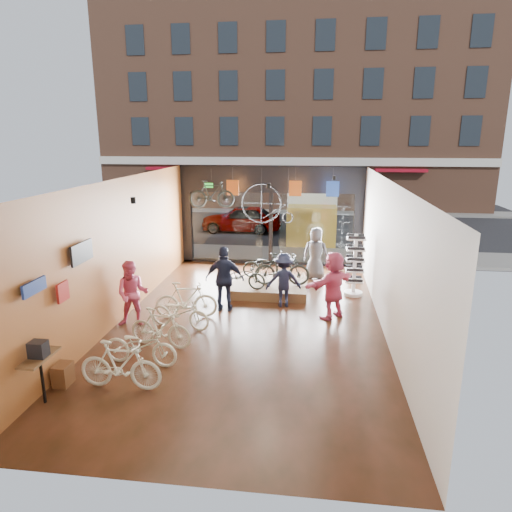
% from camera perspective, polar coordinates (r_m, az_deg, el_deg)
% --- Properties ---
extents(ground_plane, '(7.00, 12.00, 0.04)m').
position_cam_1_polar(ground_plane, '(12.42, -0.84, -8.41)').
color(ground_plane, black).
rests_on(ground_plane, ground).
extents(ceiling, '(7.00, 12.00, 0.04)m').
position_cam_1_polar(ceiling, '(11.48, -0.91, 9.51)').
color(ceiling, black).
rests_on(ceiling, ground).
extents(wall_left, '(0.04, 12.00, 3.80)m').
position_cam_1_polar(wall_left, '(12.77, -16.71, 0.68)').
color(wall_left, '#A25D21').
rests_on(wall_left, ground).
extents(wall_right, '(0.04, 12.00, 3.80)m').
position_cam_1_polar(wall_right, '(11.85, 16.24, -0.35)').
color(wall_right, beige).
rests_on(wall_right, ground).
extents(wall_back, '(7.00, 0.04, 3.80)m').
position_cam_1_polar(wall_back, '(6.27, -8.86, -13.60)').
color(wall_back, beige).
rests_on(wall_back, ground).
extents(storefront, '(7.00, 0.26, 3.80)m').
position_cam_1_polar(storefront, '(17.64, 1.88, 5.04)').
color(storefront, black).
rests_on(storefront, ground).
extents(exit_sign, '(0.35, 0.06, 0.18)m').
position_cam_1_polar(exit_sign, '(17.75, -5.95, 8.78)').
color(exit_sign, '#198C26').
rests_on(exit_sign, storefront).
extents(street_road, '(30.00, 18.00, 0.02)m').
position_cam_1_polar(street_road, '(26.81, 3.67, 4.21)').
color(street_road, black).
rests_on(street_road, ground).
extents(sidewalk_near, '(30.00, 2.40, 0.12)m').
position_cam_1_polar(sidewalk_near, '(19.19, 2.18, 0.21)').
color(sidewalk_near, slate).
rests_on(sidewalk_near, ground).
extents(sidewalk_far, '(30.00, 2.00, 0.12)m').
position_cam_1_polar(sidewalk_far, '(30.73, 4.16, 5.68)').
color(sidewalk_far, slate).
rests_on(sidewalk_far, ground).
extents(opposite_building, '(26.00, 5.00, 14.00)m').
position_cam_1_polar(opposite_building, '(32.92, 4.65, 18.38)').
color(opposite_building, brown).
rests_on(opposite_building, ground).
extents(street_car, '(4.13, 1.66, 1.41)m').
position_cam_1_polar(street_car, '(23.97, -1.85, 4.71)').
color(street_car, gray).
rests_on(street_car, street_road).
extents(box_truck, '(2.27, 6.82, 2.69)m').
position_cam_1_polar(box_truck, '(22.59, 7.01, 5.64)').
color(box_truck, silver).
rests_on(box_truck, street_road).
extents(floor_bike_1, '(1.70, 0.51, 1.01)m').
position_cam_1_polar(floor_bike_1, '(9.59, -16.60, -12.93)').
color(floor_bike_1, beige).
rests_on(floor_bike_1, ground_plane).
extents(floor_bike_2, '(1.74, 0.74, 0.89)m').
position_cam_1_polar(floor_bike_2, '(10.44, -14.24, -10.80)').
color(floor_bike_2, beige).
rests_on(floor_bike_2, ground_plane).
extents(floor_bike_3, '(1.64, 0.73, 0.95)m').
position_cam_1_polar(floor_bike_3, '(11.15, -11.87, -8.76)').
color(floor_bike_3, beige).
rests_on(floor_bike_3, ground_plane).
extents(floor_bike_4, '(1.74, 0.90, 0.87)m').
position_cam_1_polar(floor_bike_4, '(12.09, -9.49, -6.96)').
color(floor_bike_4, beige).
rests_on(floor_bike_4, ground_plane).
extents(floor_bike_5, '(1.77, 0.77, 1.03)m').
position_cam_1_polar(floor_bike_5, '(12.72, -8.72, -5.45)').
color(floor_bike_5, beige).
rests_on(floor_bike_5, ground_plane).
extents(display_platform, '(2.40, 1.80, 0.30)m').
position_cam_1_polar(display_platform, '(14.67, 1.66, -4.02)').
color(display_platform, brown).
rests_on(display_platform, ground_plane).
extents(display_bike_left, '(1.65, 0.78, 0.84)m').
position_cam_1_polar(display_bike_left, '(14.07, -1.97, -2.42)').
color(display_bike_left, black).
rests_on(display_bike_left, display_platform).
extents(display_bike_mid, '(1.77, 0.62, 1.04)m').
position_cam_1_polar(display_bike_mid, '(14.34, 3.25, -1.67)').
color(display_bike_mid, black).
rests_on(display_bike_mid, display_platform).
extents(display_bike_right, '(1.68, 0.68, 0.87)m').
position_cam_1_polar(display_bike_right, '(15.11, 1.46, -1.15)').
color(display_bike_right, black).
rests_on(display_bike_right, display_platform).
extents(customer_1, '(0.96, 0.81, 1.76)m').
position_cam_1_polar(customer_1, '(12.36, -15.18, -4.59)').
color(customer_1, '#CC4C72').
rests_on(customer_1, ground_plane).
extents(customer_2, '(1.12, 0.50, 1.89)m').
position_cam_1_polar(customer_2, '(12.98, -3.94, -2.88)').
color(customer_2, '#161C33').
rests_on(customer_2, ground_plane).
extents(customer_3, '(1.12, 0.77, 1.60)m').
position_cam_1_polar(customer_3, '(13.34, 3.47, -3.02)').
color(customer_3, '#161C33').
rests_on(customer_3, ground_plane).
extents(customer_4, '(0.99, 0.75, 1.84)m').
position_cam_1_polar(customer_4, '(16.00, 7.48, 0.32)').
color(customer_4, '#3F3F44').
rests_on(customer_4, ground_plane).
extents(customer_5, '(1.61, 1.64, 1.88)m').
position_cam_1_polar(customer_5, '(12.62, 9.63, -3.60)').
color(customer_5, '#CC4C72').
rests_on(customer_5, ground_plane).
extents(sunglasses_rack, '(0.69, 0.62, 1.96)m').
position_cam_1_polar(sunglasses_rack, '(14.53, 12.23, -1.11)').
color(sunglasses_rack, white).
rests_on(sunglasses_rack, ground_plane).
extents(wall_merch, '(0.40, 2.40, 2.60)m').
position_cam_1_polar(wall_merch, '(9.93, -23.81, -7.60)').
color(wall_merch, navy).
rests_on(wall_merch, wall_left).
extents(penny_farthing, '(1.80, 0.06, 1.44)m').
position_cam_1_polar(penny_farthing, '(16.36, 1.72, 6.41)').
color(penny_farthing, black).
rests_on(penny_farthing, ceiling).
extents(hung_bike, '(1.62, 0.63, 0.95)m').
position_cam_1_polar(hung_bike, '(16.03, -5.57, 7.71)').
color(hung_bike, black).
rests_on(hung_bike, ceiling).
extents(jersey_left, '(0.45, 0.03, 0.55)m').
position_cam_1_polar(jersey_left, '(16.87, -2.93, 8.53)').
color(jersey_left, '#CC5919').
rests_on(jersey_left, ceiling).
extents(jersey_mid, '(0.45, 0.03, 0.55)m').
position_cam_1_polar(jersey_mid, '(16.62, 4.93, 8.41)').
color(jersey_mid, '#CC5919').
rests_on(jersey_mid, ceiling).
extents(jersey_right, '(0.45, 0.03, 0.55)m').
position_cam_1_polar(jersey_right, '(16.62, 9.56, 8.26)').
color(jersey_right, '#1E3F99').
rests_on(jersey_right, ceiling).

